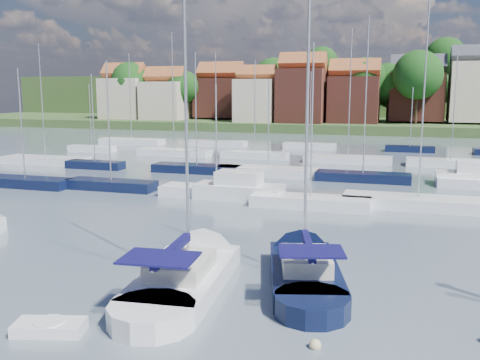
% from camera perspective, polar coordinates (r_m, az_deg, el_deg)
% --- Properties ---
extents(ground, '(260.00, 260.00, 0.00)m').
position_cam_1_polar(ground, '(60.85, 10.30, 1.37)').
color(ground, '#4F5D6C').
rests_on(ground, ground).
extents(sailboat_centre, '(4.46, 12.84, 17.06)m').
position_cam_1_polar(sailboat_centre, '(25.62, -4.75, -9.30)').
color(sailboat_centre, white).
rests_on(sailboat_centre, ground).
extents(sailboat_navy, '(5.80, 11.74, 15.73)m').
position_cam_1_polar(sailboat_navy, '(26.01, 6.67, -9.02)').
color(sailboat_navy, black).
rests_on(sailboat_navy, ground).
extents(tender, '(2.71, 1.77, 0.54)m').
position_cam_1_polar(tender, '(21.09, -19.66, -14.58)').
color(tender, white).
rests_on(tender, ground).
extents(buoy_c, '(0.41, 0.41, 0.41)m').
position_cam_1_polar(buoy_c, '(22.86, -12.46, -12.85)').
color(buoy_c, '#D85914').
rests_on(buoy_c, ground).
extents(buoy_d, '(0.42, 0.42, 0.42)m').
position_cam_1_polar(buoy_d, '(19.19, 8.01, -17.31)').
color(buoy_d, beige).
rests_on(buoy_d, ground).
extents(buoy_e, '(0.43, 0.43, 0.43)m').
position_cam_1_polar(buoy_e, '(27.79, 6.50, -8.56)').
color(buoy_e, '#D85914').
rests_on(buoy_e, ground).
extents(marina_field, '(79.62, 41.41, 15.93)m').
position_cam_1_polar(marina_field, '(55.81, 11.65, 1.03)').
color(marina_field, white).
rests_on(marina_field, ground).
extents(far_shore_town, '(212.46, 90.00, 22.27)m').
position_cam_1_polar(far_shore_town, '(152.61, 15.44, 7.86)').
color(far_shore_town, '#3C4F27').
rests_on(far_shore_town, ground).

